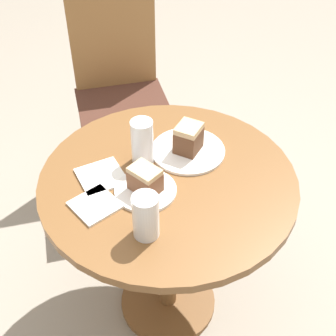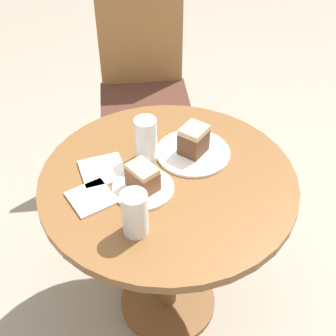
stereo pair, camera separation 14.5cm
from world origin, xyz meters
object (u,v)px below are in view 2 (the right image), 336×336
(plate_near, at_px, (143,188))
(cake_slice_far, at_px, (194,140))
(plate_far, at_px, (193,152))
(glass_lemonade, at_px, (146,143))
(glass_water, at_px, (135,216))
(chair, at_px, (144,92))
(cake_slice_near, at_px, (143,177))

(plate_near, distance_m, cake_slice_far, 0.24)
(plate_far, relative_size, cake_slice_far, 2.18)
(glass_lemonade, xyz_separation_m, glass_water, (-0.09, -0.30, -0.01))
(plate_near, height_order, cake_slice_far, cake_slice_far)
(glass_water, bearing_deg, glass_lemonade, 73.99)
(chair, bearing_deg, glass_lemonade, -93.17)
(glass_lemonade, bearing_deg, glass_water, -106.01)
(cake_slice_near, relative_size, glass_lemonade, 0.72)
(plate_near, height_order, glass_lemonade, glass_lemonade)
(chair, xyz_separation_m, plate_near, (-0.15, -0.86, 0.20))
(chair, height_order, cake_slice_near, chair)
(plate_far, bearing_deg, plate_near, -145.48)
(cake_slice_far, height_order, glass_water, glass_water)
(chair, distance_m, glass_lemonade, 0.77)
(plate_near, xyz_separation_m, cake_slice_far, (0.19, 0.13, 0.05))
(cake_slice_near, distance_m, glass_water, 0.17)
(plate_near, height_order, glass_water, glass_water)
(chair, height_order, glass_lemonade, chair)
(plate_near, relative_size, cake_slice_near, 1.68)
(chair, distance_m, plate_far, 0.75)
(plate_near, bearing_deg, glass_lemonade, 75.19)
(cake_slice_near, distance_m, glass_lemonade, 0.15)
(cake_slice_near, xyz_separation_m, glass_lemonade, (0.04, 0.14, 0.02))
(plate_near, relative_size, glass_water, 1.36)
(plate_near, bearing_deg, glass_water, -107.04)
(plate_near, xyz_separation_m, glass_water, (-0.05, -0.16, 0.06))
(plate_near, distance_m, glass_water, 0.18)
(plate_far, height_order, cake_slice_far, cake_slice_far)
(glass_water, bearing_deg, cake_slice_far, 50.44)
(chair, xyz_separation_m, glass_water, (-0.20, -1.02, 0.26))
(chair, distance_m, glass_water, 1.07)
(chair, height_order, plate_near, chair)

